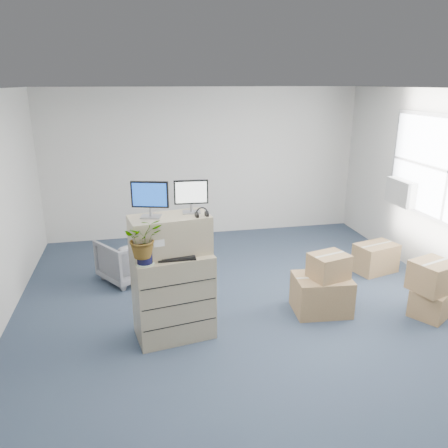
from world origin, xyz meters
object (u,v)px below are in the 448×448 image
Objects in this scene: filing_cabinet_lower at (173,296)px; monitor_right at (191,195)px; keyboard at (177,258)px; potted_plant at (144,243)px; monitor_left at (150,197)px; office_chair at (126,257)px; water_bottle at (178,243)px.

monitor_right is (0.25, 0.12, 1.17)m from filing_cabinet_lower.
monitor_right is 0.93× the size of keyboard.
monitor_right is 0.78× the size of potted_plant.
monitor_left is 0.50m from potted_plant.
monitor_right is at bearing 30.93° from potted_plant.
potted_plant reaches higher than office_chair.
monitor_left reaches higher than water_bottle.
monitor_left is at bearing 145.76° from keyboard.
office_chair is (-0.34, 1.64, -1.33)m from monitor_left.
monitor_left reaches higher than office_chair.
filing_cabinet_lower is 2.09× the size of potted_plant.
keyboard is at bearing 74.44° from office_chair.
water_bottle is 1.94m from office_chair.
keyboard is (0.25, -0.18, -0.66)m from monitor_left.
monitor_left is 1.05× the size of monitor_right.
keyboard is 0.84× the size of potted_plant.
keyboard is at bearing -125.87° from monitor_right.
office_chair is at bearing 117.47° from monitor_left.
water_bottle is at bearing 77.33° from office_chair.
office_chair is (-0.63, 1.66, -0.79)m from water_bottle.
filing_cabinet_lower is 1.78m from office_chair.
water_bottle is at bearing 31.79° from potted_plant.
potted_plant is (-0.31, -0.21, 0.76)m from filing_cabinet_lower.
monitor_right reaches higher than keyboard.
filing_cabinet_lower is 0.54m from keyboard.
potted_plant is at bearing 63.75° from office_chair.
water_bottle is 0.47m from potted_plant.
filing_cabinet_lower is 2.48× the size of keyboard.
monitor_left is 0.72m from keyboard.
office_chair is at bearing 110.95° from water_bottle.
filing_cabinet_lower is at bearing 108.22° from keyboard.
office_chair is (-0.80, 1.56, -1.32)m from monitor_right.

